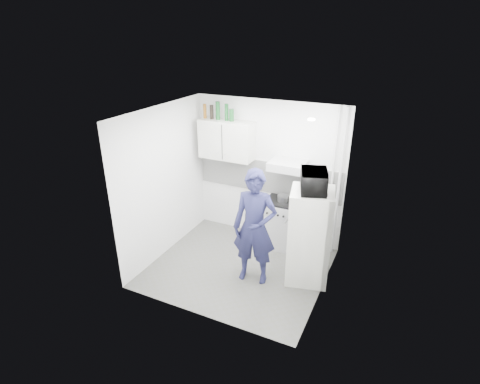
% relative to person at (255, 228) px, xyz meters
% --- Properties ---
extents(floor, '(2.80, 2.80, 0.00)m').
position_rel_person_xyz_m(floor, '(-0.35, 0.15, -0.92)').
color(floor, '#58584F').
rests_on(floor, ground).
extents(ceiling, '(2.80, 2.80, 0.00)m').
position_rel_person_xyz_m(ceiling, '(-0.35, 0.15, 1.68)').
color(ceiling, white).
rests_on(ceiling, wall_back).
extents(wall_back, '(2.80, 0.00, 2.80)m').
position_rel_person_xyz_m(wall_back, '(-0.35, 1.40, 0.38)').
color(wall_back, white).
rests_on(wall_back, floor).
extents(wall_left, '(0.00, 2.60, 2.60)m').
position_rel_person_xyz_m(wall_left, '(-1.75, 0.15, 0.38)').
color(wall_left, white).
rests_on(wall_left, floor).
extents(wall_right, '(0.00, 2.60, 2.60)m').
position_rel_person_xyz_m(wall_right, '(1.05, 0.15, 0.38)').
color(wall_right, white).
rests_on(wall_right, floor).
extents(person, '(0.74, 0.54, 1.85)m').
position_rel_person_xyz_m(person, '(0.00, 0.00, 0.00)').
color(person, '#1D1D42').
rests_on(person, floor).
extents(stove, '(0.55, 0.55, 0.87)m').
position_rel_person_xyz_m(stove, '(0.01, 1.15, -0.49)').
color(stove, '#BEBEBE').
rests_on(stove, floor).
extents(fridge, '(0.76, 0.76, 1.52)m').
position_rel_person_xyz_m(fridge, '(0.75, 0.38, -0.16)').
color(fridge, white).
rests_on(fridge, floor).
extents(stove_top, '(0.52, 0.52, 0.03)m').
position_rel_person_xyz_m(stove_top, '(0.01, 1.15, -0.03)').
color(stove_top, black).
rests_on(stove_top, stove).
extents(saucepan, '(0.19, 0.19, 0.11)m').
position_rel_person_xyz_m(saucepan, '(0.05, 1.13, 0.04)').
color(saucepan, silver).
rests_on(saucepan, stove_top).
extents(microwave, '(0.64, 0.53, 0.31)m').
position_rel_person_xyz_m(microwave, '(0.75, 0.38, 0.75)').
color(microwave, black).
rests_on(microwave, fridge).
extents(bottle_a, '(0.06, 0.06, 0.26)m').
position_rel_person_xyz_m(bottle_a, '(-1.53, 1.22, 1.40)').
color(bottle_a, brown).
rests_on(bottle_a, upper_cabinet).
extents(bottle_b, '(0.07, 0.07, 0.25)m').
position_rel_person_xyz_m(bottle_b, '(-1.39, 1.22, 1.40)').
color(bottle_b, black).
rests_on(bottle_b, upper_cabinet).
extents(bottle_c, '(0.08, 0.08, 0.32)m').
position_rel_person_xyz_m(bottle_c, '(-1.26, 1.22, 1.44)').
color(bottle_c, '#144C1E').
rests_on(bottle_c, upper_cabinet).
extents(bottle_d, '(0.07, 0.07, 0.30)m').
position_rel_person_xyz_m(bottle_d, '(-1.09, 1.22, 1.42)').
color(bottle_d, '#144C1E').
rests_on(bottle_d, upper_cabinet).
extents(canister_a, '(0.08, 0.08, 0.21)m').
position_rel_person_xyz_m(canister_a, '(-0.99, 1.22, 1.38)').
color(canister_a, '#144C1E').
rests_on(canister_a, upper_cabinet).
extents(upper_cabinet, '(1.00, 0.35, 0.70)m').
position_rel_person_xyz_m(upper_cabinet, '(-1.10, 1.22, 0.93)').
color(upper_cabinet, white).
rests_on(upper_cabinet, wall_back).
extents(range_hood, '(0.60, 0.50, 0.14)m').
position_rel_person_xyz_m(range_hood, '(0.10, 1.15, 0.65)').
color(range_hood, '#BEBEBE').
rests_on(range_hood, wall_back).
extents(backsplash, '(2.74, 0.03, 0.60)m').
position_rel_person_xyz_m(backsplash, '(-0.35, 1.38, 0.28)').
color(backsplash, white).
rests_on(backsplash, wall_back).
extents(pipe_a, '(0.05, 0.05, 2.60)m').
position_rel_person_xyz_m(pipe_a, '(0.95, 1.32, 0.38)').
color(pipe_a, '#BEBEBE').
rests_on(pipe_a, floor).
extents(pipe_b, '(0.04, 0.04, 2.60)m').
position_rel_person_xyz_m(pipe_b, '(0.83, 1.32, 0.38)').
color(pipe_b, '#BEBEBE').
rests_on(pipe_b, floor).
extents(ceiling_spot_fixture, '(0.10, 0.10, 0.02)m').
position_rel_person_xyz_m(ceiling_spot_fixture, '(0.65, 0.35, 1.65)').
color(ceiling_spot_fixture, white).
rests_on(ceiling_spot_fixture, ceiling).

